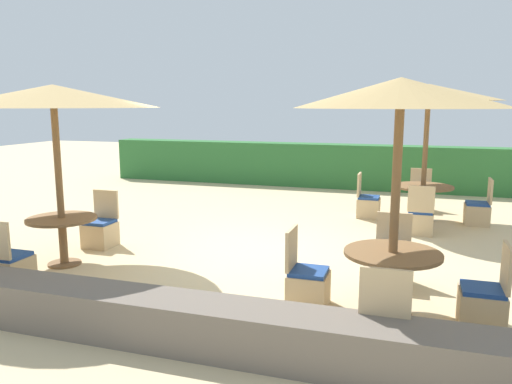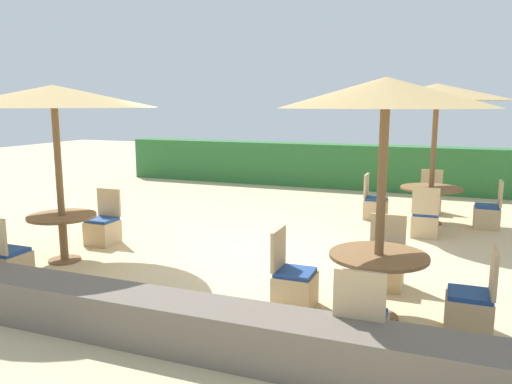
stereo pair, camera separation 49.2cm
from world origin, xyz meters
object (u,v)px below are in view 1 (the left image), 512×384
at_px(patio_chair_front_right_west, 307,284).
at_px(parasol_back_right, 429,93).
at_px(patio_chair_front_right_east, 483,304).
at_px(patio_chair_front_left_south, 9,268).
at_px(patio_chair_back_right_south, 420,220).
at_px(round_table_front_right, 392,265).
at_px(patio_chair_front_right_south, 384,330).
at_px(patio_chair_front_right_north, 392,265).
at_px(patio_chair_front_left_north, 101,231).
at_px(patio_chair_back_right_north, 420,199).
at_px(round_table_front_left, 62,228).
at_px(patio_chair_back_right_east, 478,212).
at_px(parasol_front_left, 53,97).
at_px(parasol_front_right, 401,94).
at_px(round_table_back_right, 423,192).
at_px(patio_chair_back_right_west, 368,205).

xyz_separation_m(patio_chair_front_right_west, parasol_back_right, (1.33, 4.97, 2.31)).
distance_m(patio_chair_front_right_east, patio_chair_front_left_south, 5.75).
xyz_separation_m(patio_chair_front_right_west, patio_chair_back_right_south, (1.29, 3.88, 0.00)).
bearing_deg(round_table_front_right, patio_chair_front_right_south, -90.56).
bearing_deg(patio_chair_front_right_north, round_table_front_right, 92.04).
bearing_deg(patio_chair_front_right_south, patio_chair_front_left_north, 153.48).
xyz_separation_m(patio_chair_front_left_north, patio_chair_back_right_north, (5.12, 4.66, 0.00)).
xyz_separation_m(round_table_front_left, patio_chair_back_right_east, (6.15, 4.58, -0.29)).
relative_size(parasol_front_left, parasol_back_right, 1.07).
relative_size(patio_chair_front_left_south, patio_chair_back_right_east, 1.00).
bearing_deg(patio_chair_front_right_north, parasol_front_left, 7.79).
distance_m(parasol_front_right, parasol_front_left, 4.74).
xyz_separation_m(round_table_front_left, round_table_back_right, (5.10, 4.56, 0.05)).
bearing_deg(parasol_back_right, patio_chair_front_right_east, -83.34).
xyz_separation_m(patio_chair_front_right_east, patio_chair_back_right_west, (-1.67, 5.03, 0.00)).
distance_m(patio_chair_front_left_south, parasol_back_right, 7.92).
xyz_separation_m(round_table_front_right, patio_chair_front_right_south, (-0.01, -1.00, -0.32)).
height_order(parasol_front_left, parasol_back_right, parasol_back_right).
bearing_deg(round_table_front_left, patio_chair_back_right_east, 36.68).
bearing_deg(patio_chair_back_right_west, patio_chair_front_right_west, -2.78).
bearing_deg(patio_chair_back_right_south, patio_chair_front_left_north, -154.17).
distance_m(patio_chair_front_right_east, round_table_front_left, 5.70).
relative_size(round_table_front_left, round_table_back_right, 0.84).
relative_size(patio_chair_front_right_south, patio_chair_back_right_north, 1.00).
bearing_deg(patio_chair_front_right_south, patio_chair_back_right_west, 96.70).
distance_m(patio_chair_front_right_north, patio_chair_back_right_north, 5.03).
xyz_separation_m(patio_chair_front_right_west, round_table_back_right, (1.33, 4.97, 0.34)).
relative_size(parasol_front_left, patio_chair_back_right_north, 3.20).
relative_size(patio_chair_front_right_west, patio_chair_front_right_east, 1.00).
height_order(round_table_front_left, patio_chair_back_right_west, patio_chair_back_right_west).
height_order(patio_chair_back_right_east, patio_chair_back_right_north, same).
distance_m(round_table_front_left, parasol_back_right, 7.13).
bearing_deg(patio_chair_front_left_north, patio_chair_front_right_north, 175.71).
distance_m(patio_chair_front_right_south, patio_chair_back_right_north, 7.05).
bearing_deg(patio_chair_back_right_east, patio_chair_back_right_south, 135.39).
xyz_separation_m(parasol_front_right, patio_chair_front_right_east, (0.96, -0.04, -2.20)).
height_order(patio_chair_front_right_east, round_table_back_right, patio_chair_front_right_east).
relative_size(round_table_back_right, patio_chair_back_right_west, 1.28).
height_order(patio_chair_front_right_west, parasol_back_right, parasol_back_right).
height_order(patio_chair_front_right_south, parasol_back_right, parasol_back_right).
distance_m(patio_chair_front_right_west, round_table_front_left, 3.80).
distance_m(round_table_front_right, patio_chair_front_right_south, 1.05).
distance_m(patio_chair_front_right_west, patio_chair_front_left_south, 3.85).
distance_m(patio_chair_front_right_north, patio_chair_back_right_east, 4.20).
xyz_separation_m(parasol_front_right, round_table_front_right, (-0.00, 0.00, -1.88)).
distance_m(parasol_front_right, patio_chair_front_left_north, 5.44).
height_order(parasol_front_right, patio_chair_front_left_south, parasol_front_right).
xyz_separation_m(parasol_back_right, patio_chair_back_right_west, (-1.09, 0.05, -2.31)).
bearing_deg(parasol_front_right, round_table_front_left, 175.35).
xyz_separation_m(patio_chair_front_left_south, patio_chair_back_right_west, (4.05, 5.62, 0.00)).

